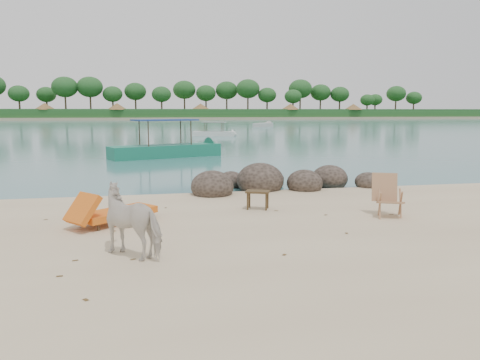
# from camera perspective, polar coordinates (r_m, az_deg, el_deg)

# --- Properties ---
(water) EXTENTS (400.00, 400.00, 0.00)m
(water) POSITION_cam_1_polar(r_m,az_deg,el_deg) (98.46, -10.52, 6.80)
(water) COLOR #3A7174
(water) RESTS_ON ground
(far_shore) EXTENTS (420.00, 90.00, 1.40)m
(far_shore) POSITION_cam_1_polar(r_m,az_deg,el_deg) (178.44, -10.98, 7.46)
(far_shore) COLOR tan
(far_shore) RESTS_ON ground
(far_scenery) EXTENTS (420.00, 18.00, 9.50)m
(far_scenery) POSITION_cam_1_polar(r_m,az_deg,el_deg) (145.12, -10.87, 8.51)
(far_scenery) COLOR #1E4C1E
(far_scenery) RESTS_ON ground
(boulders) EXTENTS (6.50, 3.03, 1.16)m
(boulders) POSITION_cam_1_polar(r_m,az_deg,el_deg) (15.51, 4.27, -0.31)
(boulders) COLOR #2A231C
(boulders) RESTS_ON ground
(cow) EXTENTS (1.55, 1.51, 1.26)m
(cow) POSITION_cam_1_polar(r_m,az_deg,el_deg) (8.55, -12.71, -4.94)
(cow) COLOR silver
(cow) RESTS_ON ground
(side_table) EXTENTS (0.70, 0.59, 0.48)m
(side_table) POSITION_cam_1_polar(r_m,az_deg,el_deg) (12.20, 2.18, -2.60)
(side_table) COLOR #382916
(side_table) RESTS_ON ground
(lounge_chair) EXTENTS (2.22, 2.00, 0.67)m
(lounge_chair) POSITION_cam_1_polar(r_m,az_deg,el_deg) (11.09, -14.71, -3.51)
(lounge_chair) COLOR orange
(lounge_chair) RESTS_ON ground
(deck_chair) EXTENTS (0.89, 0.93, 1.03)m
(deck_chair) POSITION_cam_1_polar(r_m,az_deg,el_deg) (11.85, 17.87, -1.99)
(deck_chair) COLOR #A97A54
(deck_chair) RESTS_ON ground
(boat_near) EXTENTS (7.27, 4.04, 3.47)m
(boat_near) POSITION_cam_1_polar(r_m,az_deg,el_deg) (26.93, -9.12, 6.55)
(boat_near) COLOR #187358
(boat_near) RESTS_ON water
(boat_mid) EXTENTS (5.00, 2.75, 2.41)m
(boat_mid) POSITION_cam_1_polar(r_m,az_deg,el_deg) (49.19, -3.19, 6.83)
(boat_mid) COLOR silver
(boat_mid) RESTS_ON water
(boat_far) EXTENTS (4.95, 5.84, 0.73)m
(boat_far) POSITION_cam_1_polar(r_m,az_deg,el_deg) (78.38, 2.84, 6.81)
(boat_far) COLOR beige
(boat_far) RESTS_ON water
(dead_leaves) EXTENTS (8.42, 6.29, 0.00)m
(dead_leaves) POSITION_cam_1_polar(r_m,az_deg,el_deg) (9.53, -5.68, -7.26)
(dead_leaves) COLOR brown
(dead_leaves) RESTS_ON ground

